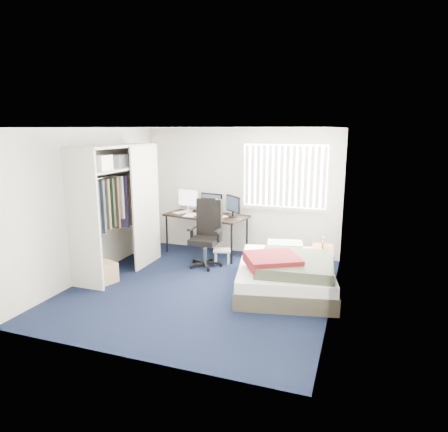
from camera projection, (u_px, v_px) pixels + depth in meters
ground at (201, 288)px, 6.36m from camera, size 4.20×4.20×0.00m
room_shell at (200, 195)px, 6.04m from camera, size 4.20×4.20×4.20m
window_assembly at (285, 176)px, 7.61m from camera, size 1.72×0.09×1.32m
closet at (116, 196)px, 6.86m from camera, size 0.64×1.84×2.22m
desk at (207, 213)px, 7.99m from camera, size 1.74×1.04×1.26m
office_chair at (207, 240)px, 7.36m from camera, size 0.60×0.59×1.25m
footstool at (222, 253)px, 7.52m from camera, size 0.38×0.34×0.26m
nightstand at (322, 252)px, 6.78m from camera, size 0.41×0.74×0.67m
bed at (286, 272)px, 6.28m from camera, size 1.81×2.19×0.64m
pine_box at (103, 272)px, 6.61m from camera, size 0.52×0.45×0.33m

